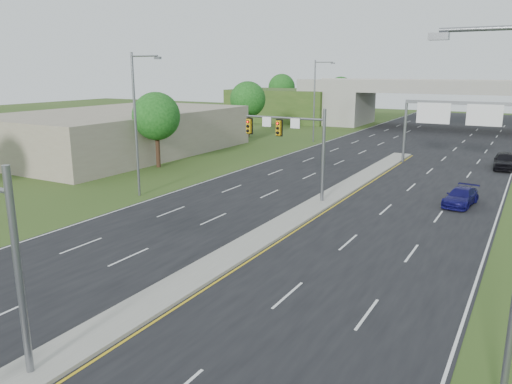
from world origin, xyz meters
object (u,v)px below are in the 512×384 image
object	(u,v)px
overpass	(448,108)
signal_mast_far	(295,138)
car_far_b	(461,197)
car_far_c	(505,161)
sign_gantry	(461,116)

from	to	relation	value
overpass	signal_mast_far	bearing A→B (deg)	-92.35
overpass	car_far_b	xyz separation A→B (m)	(9.15, -50.67, -2.89)
car_far_c	sign_gantry	bearing A→B (deg)	-167.24
signal_mast_far	car_far_b	xyz separation A→B (m)	(11.42, 4.40, -4.06)
sign_gantry	car_far_c	distance (m)	6.27
signal_mast_far	overpass	distance (m)	55.13
signal_mast_far	car_far_b	distance (m)	12.89
signal_mast_far	overpass	bearing A→B (deg)	87.65
overpass	car_far_c	bearing A→B (deg)	-71.97
car_far_b	overpass	bearing A→B (deg)	107.36
car_far_b	car_far_c	bearing A→B (deg)	90.88
signal_mast_far	sign_gantry	xyz separation A→B (m)	(8.95, 19.99, 0.51)
sign_gantry	car_far_b	size ratio (longest dim) A/B	2.62
sign_gantry	car_far_c	bearing A→B (deg)	16.64
signal_mast_far	car_far_c	size ratio (longest dim) A/B	1.39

